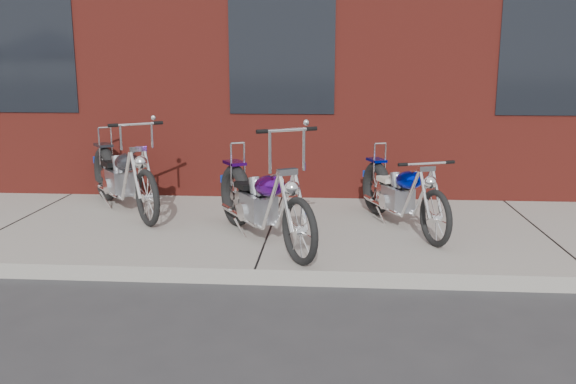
{
  "coord_description": "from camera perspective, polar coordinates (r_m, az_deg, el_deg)",
  "views": [
    {
      "loc": [
        0.68,
        -5.18,
        1.98
      ],
      "look_at": [
        0.24,
        0.8,
        0.7
      ],
      "focal_mm": 38.0,
      "sensor_mm": 36.0,
      "label": 1
    }
  ],
  "objects": [
    {
      "name": "chopper_purple",
      "position": [
        6.27,
        -2.46,
        -1.14
      ],
      "size": [
        1.23,
        1.94,
        1.24
      ],
      "rotation": [
        0.0,
        0.0,
        -1.03
      ],
      "color": "black",
      "rests_on": "sidewalk"
    },
    {
      "name": "ground",
      "position": [
        5.59,
        -3.1,
        -8.7
      ],
      "size": [
        120.0,
        120.0,
        0.0
      ],
      "primitive_type": "plane",
      "color": "#2F2E31",
      "rests_on": "ground"
    },
    {
      "name": "sidewalk",
      "position": [
        6.98,
        -1.57,
        -3.77
      ],
      "size": [
        22.0,
        3.0,
        0.15
      ],
      "primitive_type": "cube",
      "color": "gray",
      "rests_on": "ground"
    },
    {
      "name": "chopper_blue",
      "position": [
        6.94,
        10.53,
        -0.33
      ],
      "size": [
        0.83,
        1.93,
        0.88
      ],
      "rotation": [
        0.0,
        0.0,
        -1.21
      ],
      "color": "black",
      "rests_on": "sidewalk"
    },
    {
      "name": "chopper_third",
      "position": [
        7.83,
        -15.19,
        1.21
      ],
      "size": [
        1.46,
        1.89,
        1.16
      ],
      "rotation": [
        0.0,
        0.0,
        -0.93
      ],
      "color": "black",
      "rests_on": "sidewalk"
    }
  ]
}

